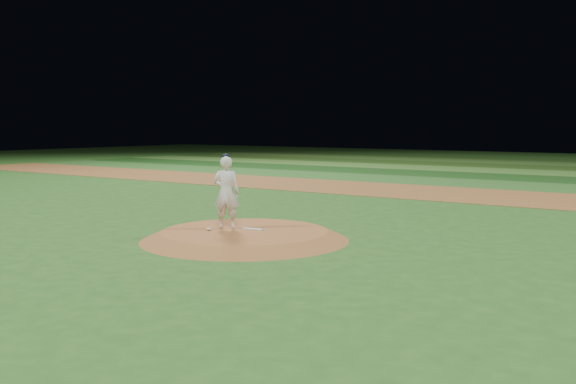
{
  "coord_description": "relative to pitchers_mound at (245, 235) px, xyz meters",
  "views": [
    {
      "loc": [
        10.51,
        -13.09,
        3.03
      ],
      "look_at": [
        0.0,
        2.0,
        1.1
      ],
      "focal_mm": 40.0,
      "sensor_mm": 36.0,
      "label": 1
    }
  ],
  "objects": [
    {
      "name": "outfield_stripe_3",
      "position": [
        0.0,
        34.5,
        -0.12
      ],
      "size": [
        70.0,
        5.0,
        0.02
      ],
      "primitive_type": "cube",
      "color": "#254917",
      "rests_on": "ground"
    },
    {
      "name": "pitcher_on_mound",
      "position": [
        -0.6,
        -0.04,
        1.11
      ],
      "size": [
        0.84,
        0.72,
        2.01
      ],
      "color": "white",
      "rests_on": "pitchers_mound"
    },
    {
      "name": "outfield_stripe_2",
      "position": [
        0.0,
        29.5,
        -0.12
      ],
      "size": [
        70.0,
        5.0,
        0.02
      ],
      "primitive_type": "cube",
      "color": "#417A2C",
      "rests_on": "ground"
    },
    {
      "name": "pitchers_mound",
      "position": [
        0.0,
        0.0,
        0.0
      ],
      "size": [
        5.5,
        5.5,
        0.25
      ],
      "primitive_type": "cone",
      "color": "#9F6031",
      "rests_on": "ground"
    },
    {
      "name": "outfield_stripe_1",
      "position": [
        0.0,
        24.5,
        -0.12
      ],
      "size": [
        70.0,
        5.0,
        0.02
      ],
      "primitive_type": "cube",
      "color": "#184516",
      "rests_on": "ground"
    },
    {
      "name": "pitching_rubber",
      "position": [
        0.09,
        0.22,
        0.14
      ],
      "size": [
        0.63,
        0.22,
        0.03
      ],
      "primitive_type": "cube",
      "rotation": [
        0.0,
        0.0,
        0.11
      ],
      "color": "silver",
      "rests_on": "pitchers_mound"
    },
    {
      "name": "outfield_stripe_0",
      "position": [
        0.0,
        19.5,
        -0.12
      ],
      "size": [
        70.0,
        5.0,
        0.02
      ],
      "primitive_type": "cube",
      "color": "#2E6826",
      "rests_on": "ground"
    },
    {
      "name": "outfield_stripe_4",
      "position": [
        0.0,
        39.5,
        -0.12
      ],
      "size": [
        70.0,
        5.0,
        0.02
      ],
      "primitive_type": "cube",
      "color": "#386625",
      "rests_on": "ground"
    },
    {
      "name": "ground",
      "position": [
        0.0,
        0.0,
        -0.12
      ],
      "size": [
        120.0,
        120.0,
        0.0
      ],
      "primitive_type": "plane",
      "color": "#285E1E",
      "rests_on": "ground"
    },
    {
      "name": "infield_dirt_band",
      "position": [
        0.0,
        14.0,
        -0.12
      ],
      "size": [
        70.0,
        6.0,
        0.02
      ],
      "primitive_type": "cube",
      "color": "brown",
      "rests_on": "ground"
    },
    {
      "name": "rosin_bag",
      "position": [
        -0.78,
        -0.55,
        0.16
      ],
      "size": [
        0.13,
        0.13,
        0.07
      ],
      "primitive_type": "ellipsoid",
      "color": "silver",
      "rests_on": "pitchers_mound"
    }
  ]
}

